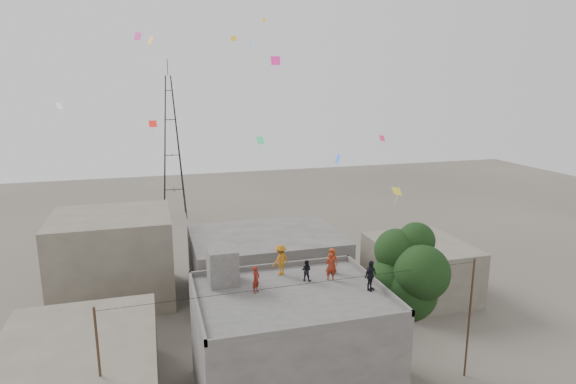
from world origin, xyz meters
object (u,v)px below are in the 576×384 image
stair_head_box (223,266)px  person_dark_adult (370,276)px  tree (409,275)px  transmission_tower (172,148)px  person_red_adult (330,266)px

stair_head_box → person_dark_adult: size_ratio=1.20×
stair_head_box → tree: size_ratio=0.22×
stair_head_box → transmission_tower: (-0.80, 37.40, 1.97)m
tree → transmission_tower: size_ratio=0.45×
stair_head_box → person_dark_adult: bearing=-23.3°
stair_head_box → tree: bearing=-10.7°
stair_head_box → transmission_tower: bearing=91.2°
person_red_adult → person_dark_adult: (1.55, -1.95, 0.03)m
transmission_tower → person_dark_adult: bearing=-78.5°
transmission_tower → person_dark_adult: transmission_tower is taller
stair_head_box → person_red_adult: stair_head_box is taller
stair_head_box → person_dark_adult: stair_head_box is taller
tree → transmission_tower: transmission_tower is taller
person_dark_adult → person_red_adult: bearing=98.1°
transmission_tower → person_red_adult: bearing=-80.1°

